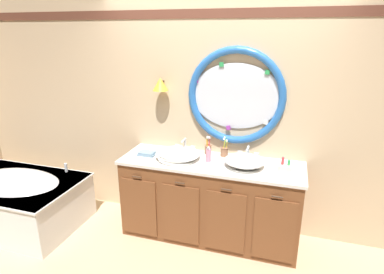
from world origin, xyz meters
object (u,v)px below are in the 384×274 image
Objects in this scene: toothbrush_holder_left at (208,149)px; bathtub at (17,198)px; folded_hand_towel at (147,153)px; sink_basin_right at (245,161)px; sink_basin_left at (178,154)px; soap_dispenser at (209,155)px; toiletry_basket at (285,167)px; toothbrush_holder_right at (224,151)px.

bathtub is at bearing -162.84° from toothbrush_holder_left.
sink_basin_right is at bearing -0.13° from folded_hand_towel.
folded_hand_towel is at bearing -159.39° from toothbrush_holder_left.
bathtub is 3.14× the size of sink_basin_left.
sink_basin_left is at bearing -180.00° from sink_basin_right.
soap_dispenser is 1.27× the size of toiletry_basket.
toothbrush_holder_right reaches higher than bathtub.
toothbrush_holder_left reaches higher than folded_hand_towel.
soap_dispenser reaches higher than folded_hand_towel.
sink_basin_left is 2.11× the size of toothbrush_holder_right.
bathtub is 2.45m from toothbrush_holder_right.
folded_hand_towel reaches higher than bathtub.
toothbrush_holder_left is at bearing 20.61° from folded_hand_towel.
soap_dispenser reaches higher than toiletry_basket.
toothbrush_holder_right is 0.24m from soap_dispenser.
toothbrush_holder_right is (0.45, 0.22, 0.00)m from sink_basin_left.
sink_basin_left is at bearing -0.39° from folded_hand_towel.
soap_dispenser is (-0.12, -0.20, 0.02)m from toothbrush_holder_right.
soap_dispenser is at bearing -178.97° from toiletry_basket.
bathtub is 2.30m from soap_dispenser.
sink_basin_right reaches higher than sink_basin_left.
folded_hand_towel is 1.45m from toiletry_basket.
soap_dispenser is (0.07, -0.22, 0.02)m from toothbrush_holder_left.
folded_hand_towel is at bearing -178.84° from toiletry_basket.
toothbrush_holder_right is at bearing 14.97° from folded_hand_towel.
sink_basin_right reaches higher than bathtub.
soap_dispenser is at bearing 3.12° from sink_basin_left.
toothbrush_holder_left is at bearing 106.65° from soap_dispenser.
soap_dispenser is (2.17, 0.43, 0.62)m from bathtub.
toothbrush_holder_left is 0.66m from folded_hand_towel.
toothbrush_holder_left is 0.94× the size of toothbrush_holder_right.
folded_hand_towel is (-0.36, 0.00, -0.04)m from sink_basin_left.
bathtub is 6.63× the size of toothbrush_holder_right.
bathtub is at bearing -164.32° from folded_hand_towel.
sink_basin_right is 3.00× the size of toiletry_basket.
bathtub is 2.28m from toothbrush_holder_left.
toothbrush_holder_right is at bearing 138.79° from sink_basin_right.
toothbrush_holder_left is 1.14× the size of folded_hand_towel.
toiletry_basket is at bearing 4.66° from sink_basin_right.
sink_basin_left is 0.35m from toothbrush_holder_left.
sink_basin_left is 0.36m from folded_hand_towel.
toothbrush_holder_left is 1.24× the size of soap_dispenser.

